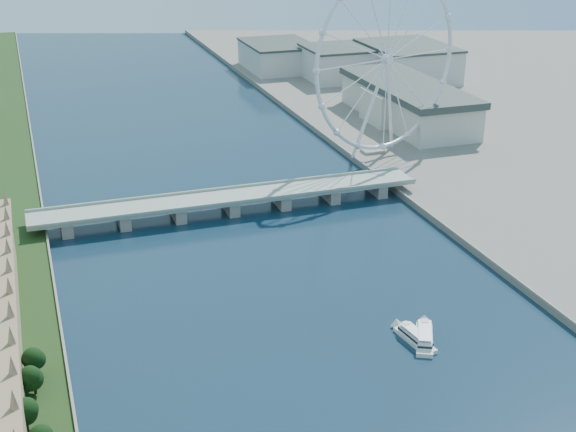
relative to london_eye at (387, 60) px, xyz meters
name	(u,v)px	position (x,y,z in m)	size (l,w,h in m)	color
westminster_bridge	(230,201)	(-119.98, -55.08, -60.89)	(220.00, 22.00, 9.50)	gray
london_eye	(387,60)	(0.00, 0.00, 0.00)	(113.60, 39.12, 124.30)	silver
county_hall	(406,124)	(55.02, 74.92, -67.52)	(54.00, 144.00, 35.00)	beige
city_skyline	(196,79)	(-80.75, 205.00, -50.56)	(505.00, 280.00, 32.00)	beige
tour_boat_near	(415,342)	(-85.87, -214.61, -67.52)	(6.45, 25.45, 5.58)	silver
tour_boat_far	(424,342)	(-82.26, -215.70, -67.52)	(6.93, 27.24, 5.99)	silver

